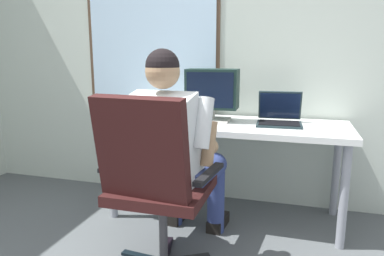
# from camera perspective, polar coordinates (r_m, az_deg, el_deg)

# --- Properties ---
(wall_rear) EXTENTS (4.61, 0.08, 2.64)m
(wall_rear) POSITION_cam_1_polar(r_m,az_deg,el_deg) (3.03, 3.58, 13.48)
(wall_rear) COLOR #B9C4B8
(wall_rear) RESTS_ON ground
(desk) EXTENTS (1.75, 0.66, 0.73)m
(desk) POSITION_cam_1_polar(r_m,az_deg,el_deg) (2.68, 5.37, -0.75)
(desk) COLOR gray
(desk) RESTS_ON ground
(office_chair) EXTENTS (0.64, 0.61, 1.03)m
(office_chair) POSITION_cam_1_polar(r_m,az_deg,el_deg) (1.96, -6.20, -7.41)
(office_chair) COLOR black
(office_chair) RESTS_ON ground
(person_seated) EXTENTS (0.55, 0.85, 1.25)m
(person_seated) POSITION_cam_1_polar(r_m,az_deg,el_deg) (2.18, -2.80, -3.40)
(person_seated) COLOR navy
(person_seated) RESTS_ON ground
(crt_monitor) EXTENTS (0.39, 0.22, 0.39)m
(crt_monitor) POSITION_cam_1_polar(r_m,az_deg,el_deg) (2.68, 3.23, 5.97)
(crt_monitor) COLOR beige
(crt_monitor) RESTS_ON desk
(laptop) EXTENTS (0.33, 0.34, 0.23)m
(laptop) POSITION_cam_1_polar(r_m,az_deg,el_deg) (2.67, 13.63, 1.96)
(laptop) COLOR #1B292D
(laptop) RESTS_ON desk
(wine_glass) EXTENTS (0.08, 0.08, 0.14)m
(wine_glass) POSITION_cam_1_polar(r_m,az_deg,el_deg) (2.63, -5.78, 2.95)
(wine_glass) COLOR silver
(wine_glass) RESTS_ON desk
(desk_speaker) EXTENTS (0.07, 0.09, 0.16)m
(desk_speaker) POSITION_cam_1_polar(r_m,az_deg,el_deg) (2.89, -5.83, 3.35)
(desk_speaker) COLOR black
(desk_speaker) RESTS_ON desk
(cd_case) EXTENTS (0.17, 0.16, 0.01)m
(cd_case) POSITION_cam_1_polar(r_m,az_deg,el_deg) (2.75, -8.75, 1.27)
(cd_case) COLOR teal
(cd_case) RESTS_ON desk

